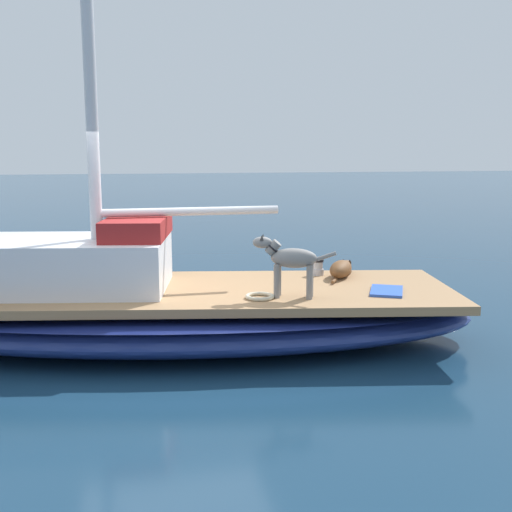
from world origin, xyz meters
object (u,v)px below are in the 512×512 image
Objects in this scene: deck_winch at (318,268)px; dog_grey at (290,260)px; dog_brown at (341,269)px; deck_towel at (387,291)px; coiled_rope at (260,296)px; sailboat_main at (176,314)px.

dog_grey is at bearing 147.04° from deck_winch.
dog_brown is 4.01× the size of deck_winch.
deck_winch is 1.23m from deck_towel.
deck_winch is 0.65× the size of coiled_rope.
deck_winch is (0.35, -1.93, 0.42)m from sailboat_main.
dog_brown is 1.50× the size of deck_towel.
sailboat_main is 8.46× the size of dog_grey.
dog_brown is (0.16, -2.18, 0.43)m from sailboat_main.
dog_grey reaches higher than coiled_rope.
dog_grey is at bearing 133.33° from dog_brown.
deck_winch is (1.11, -0.72, -0.32)m from dog_grey.
dog_brown is at bearing -46.67° from dog_grey.
coiled_rope is at bearing -130.76° from sailboat_main.
deck_winch is 1.53m from coiled_rope.
deck_winch is at bearing -44.06° from coiled_rope.
dog_brown is at bearing -126.14° from deck_winch.
sailboat_main is at bearing 100.31° from deck_winch.
deck_winch is at bearing 21.43° from deck_towel.
dog_brown reaches higher than deck_towel.
deck_winch is 0.38× the size of deck_towel.
sailboat_main is 13.55× the size of deck_towel.
dog_grey is at bearing -122.19° from sailboat_main.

